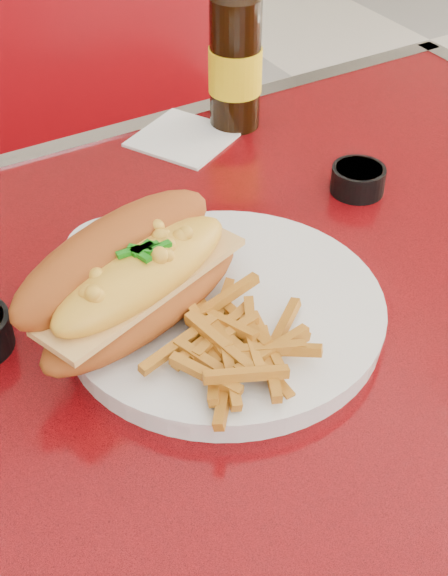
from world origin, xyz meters
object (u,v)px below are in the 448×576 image
fork (292,314)px  beer_bottle (235,51)px  diner_table (231,438)px  booth_bench_far (21,270)px  gravy_ramekin (115,261)px  sauce_cup_right (358,178)px  dinner_plate (224,311)px  mac_hoagie (133,276)px

fork → beer_bottle: size_ratio=0.56×
diner_table → booth_bench_far: booth_bench_far is taller
gravy_ramekin → beer_bottle: 0.36m
sauce_cup_right → beer_bottle: (-0.04, 0.21, 0.08)m
dinner_plate → sauce_cup_right: 0.27m
diner_table → fork: 0.19m
booth_bench_far → gravy_ramekin: size_ratio=13.14×
mac_hoagie → beer_bottle: (0.29, 0.30, 0.04)m
diner_table → gravy_ramekin: (-0.07, 0.12, 0.19)m
dinner_plate → fork: 0.06m
dinner_plate → beer_bottle: size_ratio=1.33×
diner_table → mac_hoagie: (-0.08, 0.04, 0.23)m
sauce_cup_right → gravy_ramekin: bearing=-177.8°
mac_hoagie → fork: bearing=-50.6°
dinner_plate → mac_hoagie: mac_hoagie is taller
beer_bottle → diner_table: bearing=-121.5°
diner_table → dinner_plate: bearing=101.1°
dinner_plate → sauce_cup_right: (0.25, 0.12, 0.01)m
beer_bottle → fork: bearing=-113.8°
mac_hoagie → sauce_cup_right: mac_hoagie is taller
diner_table → fork: (0.04, -0.03, 0.18)m
booth_bench_far → dinner_plate: bearing=-90.2°
diner_table → gravy_ramekin: 0.23m
dinner_plate → sauce_cup_right: size_ratio=4.76×
mac_hoagie → gravy_ramekin: bearing=60.5°
mac_hoagie → fork: (0.12, -0.07, -0.04)m
dinner_plate → gravy_ramekin: bearing=121.2°
fork → gravy_ramekin: gravy_ramekin is taller
sauce_cup_right → booth_bench_far: bearing=109.8°
fork → sauce_cup_right: (0.20, 0.16, -0.00)m
diner_table → gravy_ramekin: gravy_ramekin is taller
booth_bench_far → beer_bottle: beer_bottle is taller
booth_bench_far → mac_hoagie: (-0.08, -0.77, 0.55)m
diner_table → gravy_ramekin: bearing=119.5°
dinner_plate → gravy_ramekin: size_ratio=3.88×
gravy_ramekin → beer_bottle: (0.27, 0.22, 0.07)m
booth_bench_far → beer_bottle: 0.78m
booth_bench_far → gravy_ramekin: (-0.07, -0.70, 0.51)m
booth_bench_far → mac_hoagie: 0.95m
gravy_ramekin → sauce_cup_right: bearing=2.2°
diner_table → dinner_plate: 0.17m
beer_bottle → dinner_plate: bearing=-122.7°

